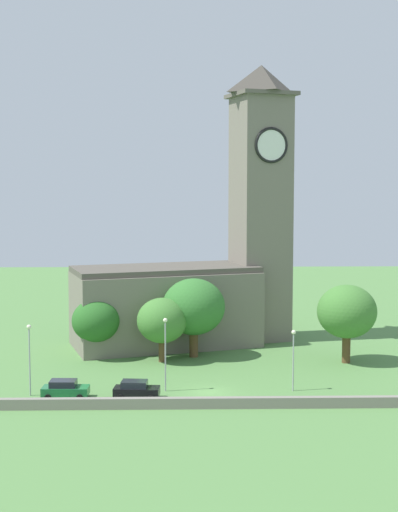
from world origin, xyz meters
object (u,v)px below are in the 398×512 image
(streetlamp_west_end, at_px, (29,348))
(streetlamp_central, at_px, (293,350))
(car_green, at_px, (65,389))
(streetlamp_west_mid, at_px, (165,343))
(tree_riverside_east, at_px, (194,307))
(tree_churchyard, at_px, (96,321))
(tree_by_tower, at_px, (162,321))
(car_black, at_px, (136,390))
(tree_riverside_west, at_px, (347,312))
(church, at_px, (203,265))

(streetlamp_west_end, height_order, streetlamp_central, streetlamp_west_end)
(car_green, distance_m, streetlamp_west_mid, 10.65)
(streetlamp_west_end, bearing_deg, streetlamp_central, 2.52)
(car_green, distance_m, tree_riverside_east, 21.90)
(tree_churchyard, bearing_deg, car_green, -93.72)
(streetlamp_west_mid, xyz_separation_m, tree_by_tower, (-0.67, 12.53, -0.06))
(car_black, height_order, tree_riverside_west, tree_riverside_west)
(church, bearing_deg, streetlamp_west_mid, -100.68)
(streetlamp_west_end, height_order, tree_riverside_west, tree_riverside_west)
(streetlamp_west_mid, distance_m, tree_churchyard, 16.82)
(tree_by_tower, bearing_deg, church, 64.57)
(streetlamp_west_mid, bearing_deg, car_green, -167.18)
(streetlamp_central, xyz_separation_m, tree_by_tower, (-13.37, 12.69, 0.64))
(car_green, height_order, tree_riverside_west, tree_riverside_west)
(tree_riverside_east, bearing_deg, streetlamp_west_end, -134.87)
(church, bearing_deg, tree_riverside_east, -99.27)
(church, height_order, streetlamp_west_mid, church)
(car_green, relative_size, tree_by_tower, 0.60)
(car_green, height_order, tree_by_tower, tree_by_tower)
(streetlamp_central, distance_m, tree_riverside_east, 18.03)
(car_black, distance_m, tree_churchyard, 18.31)
(streetlamp_central, distance_m, tree_by_tower, 18.44)
(church, distance_m, car_black, 28.18)
(car_black, distance_m, streetlamp_central, 15.99)
(streetlamp_central, xyz_separation_m, tree_riverside_west, (7.88, 11.74, 1.76))
(car_black, xyz_separation_m, tree_riverside_west, (23.35, 14.10, 5.06))
(church, xyz_separation_m, streetlamp_west_end, (-17.50, -24.40, -5.51))
(tree_churchyard, bearing_deg, streetlamp_west_end, -106.25)
(streetlamp_west_mid, height_order, tree_riverside_east, tree_riverside_east)
(streetlamp_west_mid, distance_m, streetlamp_central, 12.72)
(car_green, height_order, car_black, car_green)
(car_green, distance_m, streetlamp_central, 22.66)
(car_green, xyz_separation_m, streetlamp_central, (22.32, 2.03, 3.29))
(car_green, bearing_deg, streetlamp_central, 5.21)
(streetlamp_west_end, bearing_deg, car_green, -14.35)
(streetlamp_west_mid, xyz_separation_m, tree_riverside_west, (20.58, 11.58, 1.06))
(streetlamp_west_mid, relative_size, tree_riverside_east, 0.78)
(car_black, relative_size, streetlamp_west_end, 0.64)
(church, bearing_deg, streetlamp_central, -70.28)
(streetlamp_west_mid, relative_size, streetlamp_central, 1.20)
(streetlamp_central, bearing_deg, car_black, -171.31)
(streetlamp_west_end, height_order, streetlamp_west_mid, streetlamp_west_mid)
(tree_riverside_west, bearing_deg, streetlamp_west_end, -159.10)
(streetlamp_west_end, bearing_deg, tree_riverside_west, 20.90)
(tree_riverside_west, distance_m, tree_riverside_east, 17.88)
(streetlamp_west_end, relative_size, tree_churchyard, 0.99)
(tree_riverside_west, bearing_deg, car_black, -148.87)
(church, height_order, streetlamp_central, church)
(streetlamp_central, bearing_deg, tree_by_tower, 136.50)
(car_green, bearing_deg, streetlamp_west_mid, 12.82)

